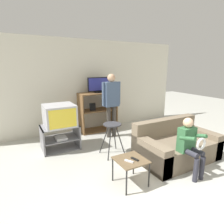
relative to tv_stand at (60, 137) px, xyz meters
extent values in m
plane|color=#B7B7AD|center=(1.01, -2.75, -0.27)|extent=(18.00, 18.00, 0.00)
cube|color=silver|center=(1.01, 1.08, 1.03)|extent=(6.40, 0.06, 2.60)
cube|color=slate|center=(0.00, 0.00, -0.26)|extent=(0.82, 0.56, 0.02)
cube|color=slate|center=(0.00, 0.00, -0.02)|extent=(0.79, 0.56, 0.02)
cube|color=slate|center=(0.00, 0.00, 0.27)|extent=(0.82, 0.56, 0.02)
cube|color=slate|center=(-0.39, 0.00, 0.00)|extent=(0.03, 0.56, 0.55)
cube|color=slate|center=(0.39, 0.00, 0.00)|extent=(0.03, 0.56, 0.55)
cube|color=silver|center=(0.00, -0.07, 0.01)|extent=(0.24, 0.28, 0.05)
cube|color=#B2B2B7|center=(0.02, 0.00, 0.52)|extent=(0.65, 0.63, 0.48)
cube|color=yellow|center=(0.02, -0.32, 0.52)|extent=(0.57, 0.01, 0.40)
cube|color=brown|center=(0.77, 0.76, 0.29)|extent=(0.03, 0.48, 1.13)
cube|color=brown|center=(1.82, 0.76, 0.29)|extent=(0.03, 0.48, 1.13)
cube|color=brown|center=(1.30, 0.76, -0.26)|extent=(1.02, 0.48, 0.03)
cube|color=brown|center=(1.30, 0.76, 0.35)|extent=(1.02, 0.48, 0.03)
cube|color=brown|center=(1.30, 0.76, 0.84)|extent=(1.02, 0.48, 0.03)
cube|color=black|center=(1.11, 0.69, 0.47)|extent=(0.18, 0.04, 0.22)
cube|color=black|center=(1.33, 0.75, 0.87)|extent=(0.23, 0.20, 0.04)
cube|color=black|center=(1.33, 0.75, 1.09)|extent=(0.66, 0.04, 0.40)
cube|color=#333899|center=(1.33, 0.73, 1.09)|extent=(0.61, 0.01, 0.35)
cylinder|color=black|center=(0.78, -0.96, 0.06)|extent=(0.18, 0.18, 0.68)
cylinder|color=black|center=(1.04, -0.96, 0.06)|extent=(0.18, 0.18, 0.68)
cylinder|color=black|center=(0.78, -0.71, 0.06)|extent=(0.18, 0.18, 0.68)
cylinder|color=black|center=(1.04, -0.71, 0.06)|extent=(0.18, 0.18, 0.68)
cylinder|color=#333338|center=(0.91, -0.83, 0.41)|extent=(0.38, 0.38, 0.02)
cube|color=brown|center=(0.66, -1.89, 0.15)|extent=(0.47, 0.47, 0.02)
cylinder|color=black|center=(0.45, -2.10, -0.07)|extent=(0.02, 0.02, 0.41)
cylinder|color=black|center=(0.87, -2.10, -0.07)|extent=(0.02, 0.02, 0.41)
cylinder|color=black|center=(0.45, -1.68, -0.07)|extent=(0.02, 0.02, 0.41)
cylinder|color=black|center=(0.87, -1.68, -0.07)|extent=(0.02, 0.02, 0.41)
cube|color=black|center=(0.72, -1.92, 0.17)|extent=(0.07, 0.15, 0.02)
cube|color=silver|center=(0.60, -1.94, 0.17)|extent=(0.10, 0.14, 0.02)
cube|color=#756651|center=(1.97, -1.64, -0.07)|extent=(1.62, 0.94, 0.41)
cube|color=#756651|center=(1.97, -1.27, 0.32)|extent=(1.62, 0.20, 0.36)
cube|color=#756651|center=(1.27, -1.64, -0.01)|extent=(0.22, 0.94, 0.53)
cube|color=#756651|center=(2.67, -1.64, -0.01)|extent=(0.22, 0.94, 0.53)
cylinder|color=#3D3833|center=(1.32, 0.12, 0.15)|extent=(0.11, 0.11, 0.84)
cylinder|color=#3D3833|center=(1.48, 0.12, 0.15)|extent=(0.11, 0.11, 0.84)
cube|color=#475B7A|center=(1.40, 0.12, 0.88)|extent=(0.38, 0.20, 0.63)
cylinder|color=#475B7A|center=(1.17, 0.12, 0.90)|extent=(0.08, 0.08, 0.60)
cylinder|color=#475B7A|center=(1.63, 0.12, 0.90)|extent=(0.08, 0.08, 0.60)
sphere|color=tan|center=(1.40, 0.12, 1.30)|extent=(0.20, 0.20, 0.20)
cylinder|color=#2D2D38|center=(1.64, -2.35, -0.07)|extent=(0.08, 0.08, 0.41)
cylinder|color=#2D2D38|center=(1.79, -2.35, -0.07)|extent=(0.08, 0.08, 0.41)
cylinder|color=#2D2D38|center=(1.64, -2.20, 0.18)|extent=(0.09, 0.30, 0.09)
cylinder|color=#2D2D38|center=(1.79, -2.20, 0.18)|extent=(0.09, 0.30, 0.09)
cube|color=#33663D|center=(1.71, -2.05, 0.35)|extent=(0.30, 0.17, 0.43)
cylinder|color=#33663D|center=(1.58, -2.18, 0.44)|extent=(0.06, 0.31, 0.14)
cylinder|color=#33663D|center=(1.85, -2.18, 0.44)|extent=(0.06, 0.31, 0.14)
sphere|color=#DBAD89|center=(1.71, -2.05, 0.65)|extent=(0.17, 0.17, 0.17)
torus|color=white|center=(1.71, -2.34, 0.37)|extent=(0.21, 0.04, 0.21)
camera|label=1|loc=(-0.88, -4.11, 1.59)|focal=30.00mm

